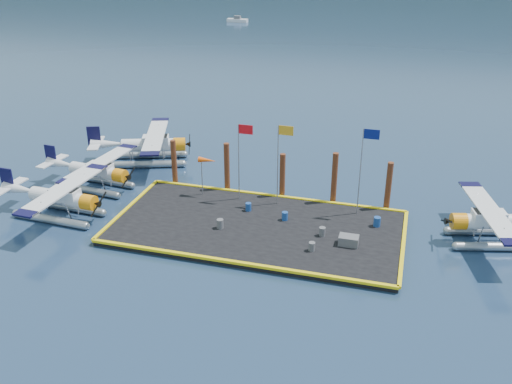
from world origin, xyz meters
TOP-DOWN VIEW (x-y plane):
  - ground at (0.00, 0.00)m, footprint 4000.00×4000.00m
  - dock at (0.00, 0.00)m, footprint 20.00×10.00m
  - dock_bumpers at (0.00, 0.00)m, footprint 20.25×10.25m
  - seaplane_a at (-14.19, -1.97)m, footprint 8.37×9.23m
  - seaplane_b at (-14.32, 3.20)m, footprint 8.07×8.91m
  - seaplane_c at (-12.50, 9.58)m, footprint 9.20×9.80m
  - seaplane_d at (15.61, 2.73)m, footprint 8.53×9.21m
  - drum_0 at (-1.25, 2.07)m, footprint 0.43×0.43m
  - drum_1 at (4.33, -2.28)m, footprint 0.42×0.42m
  - drum_2 at (4.63, -0.15)m, footprint 0.44×0.44m
  - drum_3 at (-2.37, -1.04)m, footprint 0.47×0.47m
  - drum_4 at (8.07, 2.23)m, footprint 0.49×0.49m
  - drum_5 at (1.67, 1.37)m, footprint 0.44×0.44m
  - crate at (6.51, -0.88)m, footprint 1.28×0.86m
  - flagpole_red at (-2.29, 3.80)m, footprint 1.14×0.08m
  - flagpole_yellow at (0.70, 3.80)m, footprint 1.14×0.08m
  - flagpole_blue at (6.70, 3.80)m, footprint 1.14×0.08m
  - windsock at (-5.03, 3.80)m, footprint 1.40×0.44m
  - piling_0 at (-8.50, 5.40)m, footprint 0.44×0.44m
  - piling_1 at (-4.00, 5.40)m, footprint 0.44×0.44m
  - piling_2 at (0.50, 5.40)m, footprint 0.44×0.44m
  - piling_3 at (4.50, 5.40)m, footprint 0.44×0.44m
  - piling_4 at (8.50, 5.40)m, footprint 0.44×0.44m

SIDE VIEW (x-z plane):
  - ground at x=0.00m, z-range 0.00..0.00m
  - dock at x=0.00m, z-range 0.00..0.40m
  - dock_bumpers at x=0.00m, z-range 0.40..0.58m
  - drum_1 at x=4.33m, z-range 0.40..1.00m
  - drum_0 at x=-1.25m, z-range 0.40..1.00m
  - drum_5 at x=1.67m, z-range 0.40..1.01m
  - drum_2 at x=4.63m, z-range 0.40..1.02m
  - crate at x=6.51m, z-range 0.40..1.04m
  - drum_3 at x=-2.37m, z-range 0.40..1.07m
  - drum_4 at x=8.07m, z-range 0.40..1.09m
  - seaplane_b at x=-14.32m, z-range -0.20..2.95m
  - seaplane_d at x=15.61m, z-range -0.21..3.06m
  - seaplane_a at x=-14.19m, z-range -0.21..3.07m
  - seaplane_c at x=-12.50m, z-range -0.23..3.29m
  - piling_2 at x=0.50m, z-range 0.00..3.80m
  - piling_0 at x=-8.50m, z-range 0.00..4.00m
  - piling_4 at x=8.50m, z-range 0.00..4.00m
  - piling_1 at x=-4.00m, z-range 0.00..4.20m
  - piling_3 at x=4.50m, z-range 0.00..4.30m
  - windsock at x=-5.03m, z-range 1.67..4.79m
  - flagpole_red at x=-2.29m, z-range 1.40..7.40m
  - flagpole_yellow at x=0.70m, z-range 1.41..7.61m
  - flagpole_blue at x=6.70m, z-range 1.44..7.94m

